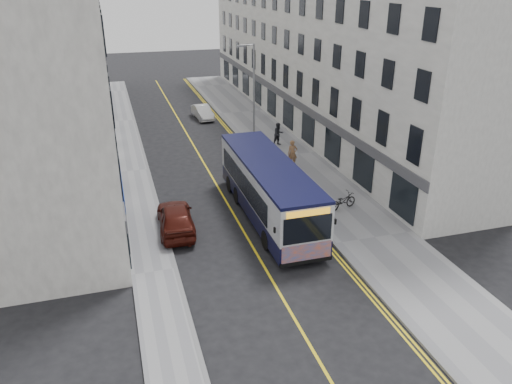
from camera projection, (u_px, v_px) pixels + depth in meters
ground at (252, 245)px, 25.11m from camera, size 140.00×140.00×0.00m
pavement_east at (287, 156)px, 37.25m from camera, size 4.50×64.00×0.12m
pavement_west at (133, 171)px, 34.30m from camera, size 2.00×64.00×0.12m
kerb_east at (258, 158)px, 36.66m from camera, size 0.18×64.00×0.13m
kerb_west at (148, 170)px, 34.56m from camera, size 0.18×64.00×0.13m
road_centre_line at (205, 165)px, 35.63m from camera, size 0.12×64.00×0.01m
road_dbl_yellow_inner at (253, 160)px, 36.56m from camera, size 0.10×64.00×0.01m
road_dbl_yellow_outer at (255, 160)px, 36.61m from camera, size 0.10×64.00×0.01m
terrace_east at (310, 48)px, 43.93m from camera, size 6.00×46.00×13.00m
terrace_west at (64, 59)px, 38.55m from camera, size 6.00×46.00×13.00m
streetlamp at (253, 94)px, 36.72m from camera, size 1.32×0.18×8.00m
city_bus at (268, 188)px, 27.27m from camera, size 2.64×11.31×3.29m
bicycle at (343, 201)px, 28.52m from camera, size 1.95×1.13×0.97m
pedestrian_near at (292, 153)px, 34.74m from camera, size 0.73×0.54×1.85m
pedestrian_far at (278, 134)px, 38.99m from camera, size 1.02×0.88×1.80m
car_white at (203, 112)px, 46.68m from camera, size 1.63×3.88×1.25m
car_maroon at (176, 218)px, 26.20m from camera, size 2.05×4.60×1.54m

